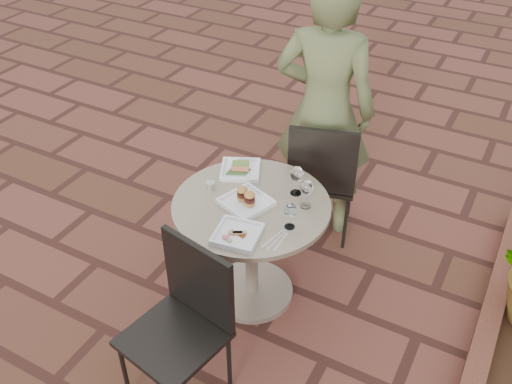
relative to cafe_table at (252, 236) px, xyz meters
The scene contains 14 objects.
ground 0.59m from the cafe_table, 130.78° to the right, with size 60.00×60.00×0.00m, color #5A2C23.
cafe_table is the anchor object (origin of this frame).
chair_far 0.74m from the cafe_table, 78.89° to the left, with size 0.54×0.54×0.93m.
chair_near 0.73m from the cafe_table, 87.84° to the right, with size 0.52×0.52×0.93m.
diner 0.98m from the cafe_table, 85.95° to the left, with size 0.66×0.44×1.82m, color #525A31.
plate_salmon 0.41m from the cafe_table, 130.91° to the left, with size 0.31×0.31×0.06m.
plate_sliders 0.28m from the cafe_table, 135.13° to the right, with size 0.31×0.31×0.16m.
plate_tuna 0.39m from the cafe_table, 76.11° to the right, with size 0.27×0.27×0.03m.
wine_glass_right 0.46m from the cafe_table, 16.42° to the right, with size 0.07×0.07×0.16m.
wine_glass_mid 0.46m from the cafe_table, 48.63° to the left, with size 0.08×0.08×0.18m.
wine_glass_far 0.48m from the cafe_table, 23.75° to the left, with size 0.07×0.07×0.18m.
steel_ramekin 0.39m from the cafe_table, behind, with size 0.05×0.05×0.04m, color silver.
cutlery_set 0.42m from the cafe_table, 38.32° to the right, with size 0.09×0.19×0.00m, color silver, non-canonical shape.
planter_curb 1.44m from the cafe_table, ahead, with size 0.12×3.00×0.15m, color brown.
Camera 1 is at (1.45, -1.95, 2.71)m, focal length 40.00 mm.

